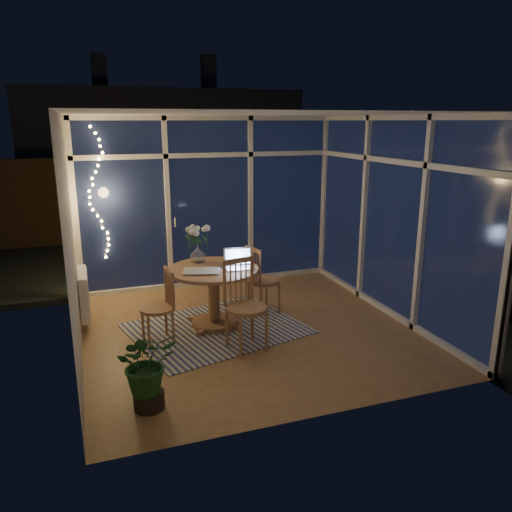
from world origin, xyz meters
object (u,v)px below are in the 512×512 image
dining_table (214,297)px  chair_right (264,279)px  chair_left (157,307)px  potted_plant (147,370)px  chair_front (246,306)px  flower_vase (198,254)px  laptop (240,258)px

dining_table → chair_right: 0.80m
chair_left → potted_plant: size_ratio=1.18×
chair_left → chair_right: size_ratio=0.95×
chair_front → chair_left: bearing=140.7°
dining_table → chair_front: 0.80m
dining_table → flower_vase: bearing=109.2°
chair_left → chair_right: bearing=101.8°
dining_table → chair_right: bearing=17.8°
flower_vase → chair_right: bearing=-5.9°
chair_front → flower_vase: chair_front is taller
chair_right → chair_front: bearing=135.3°
dining_table → chair_front: chair_front is taller
dining_table → laptop: bearing=-20.7°
potted_plant → laptop: bearing=48.4°
laptop → flower_vase: 0.62m
chair_left → flower_vase: flower_vase is taller
chair_front → flower_vase: 1.19m
laptop → chair_left: bearing=-165.8°
chair_left → laptop: bearing=91.2°
flower_vase → potted_plant: bearing=-115.1°
chair_left → flower_vase: size_ratio=4.26×
chair_front → potted_plant: 1.50m
chair_right → potted_plant: chair_right is taller
chair_left → chair_right: (1.50, 0.51, 0.02)m
chair_front → laptop: chair_front is taller
chair_left → laptop: 1.16m
chair_right → chair_left: bearing=93.7°
flower_vase → potted_plant: flower_vase is taller
chair_left → laptop: laptop is taller
chair_left → chair_front: size_ratio=0.85×
dining_table → chair_left: chair_left is taller
laptop → chair_right: bearing=44.9°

